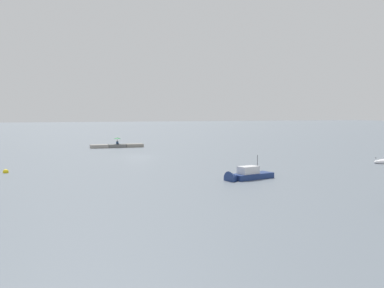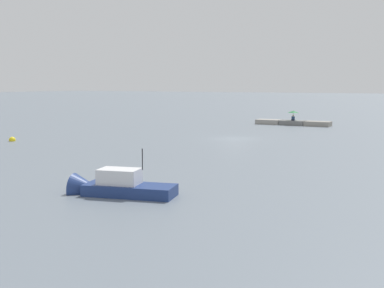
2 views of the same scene
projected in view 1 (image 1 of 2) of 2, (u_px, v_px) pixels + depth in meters
ground_plane at (139, 157)px, 64.17m from camera, size 500.00×500.00×0.00m
seawall_pier at (117, 146)px, 81.35m from camera, size 9.73×1.91×0.62m
person_seated_blue_left at (117, 143)px, 81.22m from camera, size 0.48×0.66×0.73m
umbrella_open_green at (117, 138)px, 81.26m from camera, size 1.43×1.43×1.31m
motorboat_navy_far at (246, 176)px, 42.46m from camera, size 5.38×2.81×2.89m
mooring_buoy_mid at (6, 172)px, 47.13m from camera, size 0.61×0.61×0.61m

